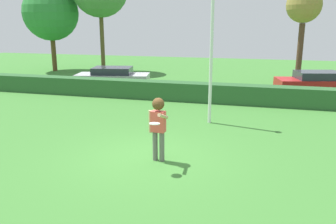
% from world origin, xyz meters
% --- Properties ---
extents(ground_plane, '(60.00, 60.00, 0.00)m').
position_xyz_m(ground_plane, '(0.00, 0.00, 0.00)').
color(ground_plane, '#3C7931').
extents(person, '(0.56, 0.77, 1.79)m').
position_xyz_m(person, '(0.33, -0.14, 1.14)').
color(person, slate).
rests_on(person, ground).
extents(frisbee, '(0.27, 0.27, 0.04)m').
position_xyz_m(frisbee, '(0.45, -0.86, 1.28)').
color(frisbee, white).
extents(lamppost, '(0.24, 0.24, 5.42)m').
position_xyz_m(lamppost, '(1.11, 4.04, 3.02)').
color(lamppost, silver).
rests_on(lamppost, ground).
extents(hedge_row, '(26.56, 0.90, 0.91)m').
position_xyz_m(hedge_row, '(0.00, 7.69, 0.45)').
color(hedge_row, '#2B5A2D').
rests_on(hedge_row, ground).
extents(parked_car_silver, '(4.46, 2.52, 1.25)m').
position_xyz_m(parked_car_silver, '(-5.48, 9.83, 0.69)').
color(parked_car_silver, '#B7B7BC').
rests_on(parked_car_silver, ground).
extents(parked_car_red, '(4.48, 2.65, 1.25)m').
position_xyz_m(parked_car_red, '(5.84, 10.97, 0.69)').
color(parked_car_red, '#B21E1E').
rests_on(parked_car_red, ground).
extents(bare_elm_tree, '(2.07, 2.07, 5.81)m').
position_xyz_m(bare_elm_tree, '(5.11, 14.09, 4.64)').
color(bare_elm_tree, brown).
rests_on(bare_elm_tree, ground).
extents(oak_tree, '(4.27, 4.27, 6.65)m').
position_xyz_m(oak_tree, '(-13.23, 15.83, 4.50)').
color(oak_tree, brown).
rests_on(oak_tree, ground).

